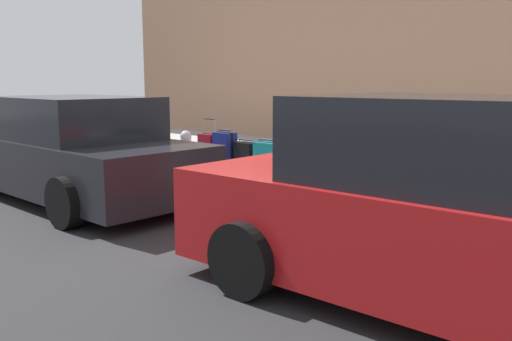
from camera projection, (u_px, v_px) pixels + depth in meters
name	position (u px, v px, depth m)	size (l,w,h in m)	color
ground_plane	(229.00, 198.00, 8.40)	(40.00, 40.00, 0.00)	#28282B
sidewalk_curb	(325.00, 173.00, 10.19)	(18.00, 5.00, 0.14)	#ADA89E
suitcase_black_0	(449.00, 190.00, 6.73)	(0.45, 0.27, 0.84)	black
suitcase_navy_1	(408.00, 183.00, 7.03)	(0.48, 0.24, 0.73)	navy
suitcase_maroon_2	(375.00, 178.00, 7.37)	(0.39, 0.24, 0.73)	maroon
suitcase_silver_3	(348.00, 172.00, 7.77)	(0.47, 0.22, 0.94)	#9EA0A8
suitcase_red_4	(312.00, 175.00, 8.05)	(0.48, 0.19, 0.59)	red
suitcase_olive_5	(292.00, 165.00, 8.47)	(0.38, 0.21, 0.89)	#59601E
suitcase_teal_6	(268.00, 163.00, 8.78)	(0.46, 0.26, 0.72)	#0F606B
suitcase_black_7	(246.00, 161.00, 9.11)	(0.39, 0.25, 0.68)	black
suitcase_navy_8	(225.00, 155.00, 9.34)	(0.36, 0.27, 0.83)	navy
suitcase_maroon_9	(210.00, 154.00, 9.67)	(0.38, 0.28, 0.99)	maroon
fire_hydrant	(186.00, 149.00, 10.10)	(0.39, 0.21, 0.73)	#99999E
bollard_post	(156.00, 146.00, 10.48)	(0.15, 0.15, 0.79)	#333338
parked_car_red_0	(464.00, 213.00, 4.18)	(4.67, 2.21, 1.66)	#AD1619
parked_car_charcoal_1	(76.00, 152.00, 8.16)	(4.59, 2.09, 1.54)	black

